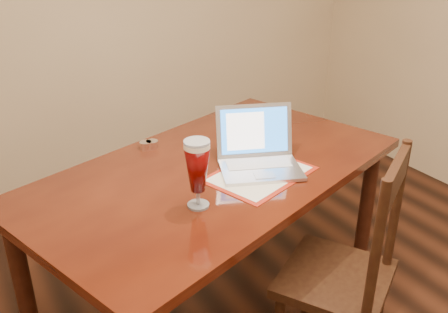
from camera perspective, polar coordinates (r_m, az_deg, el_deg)
dining_table at (r=2.35m, az=-0.99°, el=-3.38°), size 2.00×1.49×1.12m
dining_chair at (r=2.24m, az=13.65°, el=-12.91°), size 0.62×0.61×1.09m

